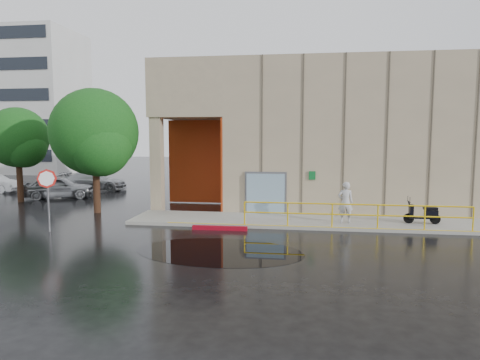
% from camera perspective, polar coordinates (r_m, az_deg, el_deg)
% --- Properties ---
extents(ground, '(120.00, 120.00, 0.00)m').
position_cam_1_polar(ground, '(15.99, 0.93, -8.84)').
color(ground, black).
rests_on(ground, ground).
extents(sidewalk, '(20.00, 3.00, 0.15)m').
position_cam_1_polar(sidewalk, '(20.35, 13.85, -5.54)').
color(sidewalk, gray).
rests_on(sidewalk, ground).
extents(building, '(20.00, 10.17, 8.00)m').
position_cam_1_polar(building, '(26.51, 15.05, 6.09)').
color(building, gray).
rests_on(building, ground).
extents(guardrail, '(9.56, 0.06, 1.03)m').
position_cam_1_polar(guardrail, '(18.94, 15.06, -4.57)').
color(guardrail, yellow).
rests_on(guardrail, sidewalk).
extents(distant_building, '(12.00, 8.08, 15.00)m').
position_cam_1_polar(distant_building, '(52.73, -26.90, 9.15)').
color(distant_building, beige).
rests_on(distant_building, ground).
extents(person, '(0.68, 0.45, 1.86)m').
position_cam_1_polar(person, '(19.81, 13.88, -2.90)').
color(person, '#B5B5BA').
rests_on(person, sidewalk).
extents(scooter, '(1.58, 0.51, 1.22)m').
position_cam_1_polar(scooter, '(20.70, 23.20, -3.49)').
color(scooter, black).
rests_on(scooter, sidewalk).
extents(stop_sign, '(0.62, 0.58, 2.67)m').
position_cam_1_polar(stop_sign, '(19.71, -24.30, -0.79)').
color(stop_sign, slate).
rests_on(stop_sign, ground).
extents(red_curb, '(2.40, 0.22, 0.18)m').
position_cam_1_polar(red_curb, '(18.59, -2.72, -6.42)').
color(red_curb, maroon).
rests_on(red_curb, ground).
extents(puddle, '(6.31, 4.19, 0.01)m').
position_cam_1_polar(puddle, '(15.32, -2.82, -9.50)').
color(puddle, black).
rests_on(puddle, ground).
extents(car_a, '(4.67, 3.22, 1.48)m').
position_cam_1_polar(car_a, '(29.95, -23.05, -0.86)').
color(car_a, '#989B9F').
rests_on(car_a, ground).
extents(car_c, '(4.82, 2.32, 1.35)m').
position_cam_1_polar(car_c, '(33.38, -18.84, -0.13)').
color(car_c, '#B3B6BA').
rests_on(car_c, ground).
extents(tree_near, '(4.51, 4.51, 6.49)m').
position_cam_1_polar(tree_near, '(23.35, -18.65, 5.63)').
color(tree_near, black).
rests_on(tree_near, ground).
extents(tree_far, '(3.64, 3.61, 5.74)m').
position_cam_1_polar(tree_far, '(29.01, -27.35, 4.77)').
color(tree_far, black).
rests_on(tree_far, ground).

